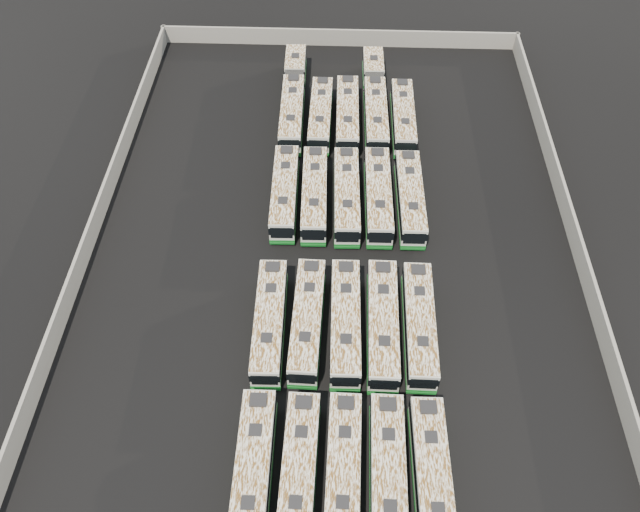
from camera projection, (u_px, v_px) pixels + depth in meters
The scene contains 22 objects.
ground at pixel (332, 264), 56.65m from camera, with size 140.00×140.00×0.00m, color black.
perimeter_wall at pixel (332, 256), 55.81m from camera, with size 45.20×73.20×2.20m.
bus_front_far_left at pixel (253, 473), 42.62m from camera, with size 2.49×11.36×3.19m.
bus_front_left at pixel (299, 473), 42.64m from camera, with size 2.58×11.08×3.11m.
bus_front_center at pixel (343, 473), 42.65m from camera, with size 2.54×11.02×3.09m.
bus_front_right at pixel (388, 477), 42.46m from camera, with size 2.49×11.24×3.16m.
bus_front_far_right at pixel (432, 479), 42.36m from camera, with size 2.53×11.15×3.13m.
bus_midfront_far_left at pixel (270, 321), 50.66m from camera, with size 2.56×11.11×3.12m.
bus_midfront_left at pixel (307, 321), 50.72m from camera, with size 2.63×11.11×3.11m.
bus_midfront_center at pixel (345, 322), 50.59m from camera, with size 2.50×11.24×3.16m.
bus_midfront_right at pixel (383, 324), 50.46m from camera, with size 2.54×11.42×3.21m.
bus_midfront_far_right at pixel (419, 325), 50.46m from camera, with size 2.49×11.11×3.12m.
bus_midback_far_left at pixel (285, 193), 60.30m from camera, with size 2.60×11.19×3.14m.
bus_midback_left at pixel (314, 194), 60.15m from camera, with size 2.61×11.22×3.15m.
bus_midback_center at pixel (347, 196), 60.01m from camera, with size 2.65×11.34×3.18m.
bus_midback_right at pixel (378, 196), 59.96m from camera, with size 2.54×11.40×3.20m.
bus_midback_far_right at pixel (410, 198), 59.85m from camera, with size 2.49×11.09×3.12m.
bus_back_far_left at pixel (293, 97), 70.15m from camera, with size 2.74×17.54×3.17m.
bus_back_left at pixel (321, 115), 68.15m from camera, with size 2.43×10.88×3.06m.
bus_back_center at pixel (347, 115), 68.04m from camera, with size 2.49×11.31×3.18m.
bus_back_right at pixel (375, 99), 69.92m from camera, with size 2.62×17.39×3.15m.
bus_back_far_right at pixel (403, 117), 67.90m from camera, with size 2.33×10.90×3.07m.
Camera 1 is at (0.30, -35.94, 43.81)m, focal length 35.00 mm.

